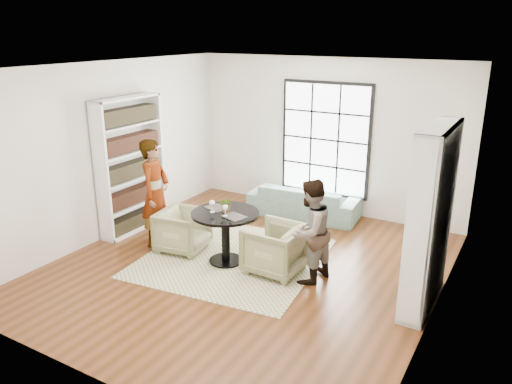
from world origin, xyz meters
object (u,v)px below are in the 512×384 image
Objects in this scene: armchair_left at (183,230)px; armchair_right at (275,249)px; pedestal_table at (225,226)px; wine_glass_right at (225,208)px; sofa at (304,201)px; person_left at (155,193)px; person_right at (310,232)px; flower_centerpiece at (227,205)px; wine_glass_left at (212,204)px.

armchair_right is (1.67, 0.08, 0.03)m from armchair_left.
pedestal_table is 5.76× the size of wine_glass_right.
wine_glass_right reaches higher than sofa.
armchair_left is at bearing 61.70° from sofa.
wine_glass_right is at bearing 82.65° from sofa.
pedestal_table is 0.85m from armchair_right.
person_left is 2.77m from person_right.
armchair_left is 3.27× the size of flower_centerpiece.
armchair_right is 1.17m from wine_glass_left.
person_right reaches higher than pedestal_table.
sofa is 2.67m from person_right.
pedestal_table is 0.68× the size of person_right.
flower_centerpiece reaches higher than armchair_left.
person_left reaches higher than sofa.
armchair_left is 0.78m from person_left.
armchair_right reaches higher than armchair_left.
person_right is (2.22, 0.08, 0.42)m from armchair_left.
armchair_right is at bearing -78.51° from person_right.
wine_glass_right is (0.09, -0.13, 0.36)m from pedestal_table.
armchair_left is at bearing 170.40° from wine_glass_left.
pedestal_table reaches higher than sofa.
sofa is 2.43m from armchair_right.
armchair_right is (0.62, -2.35, 0.06)m from sofa.
wine_glass_right is 0.78× the size of flower_centerpiece.
pedestal_table is 1.43m from person_left.
armchair_left is at bearing 170.68° from wine_glass_right.
pedestal_table is 1.37× the size of armchair_left.
flower_centerpiece is (-0.18, -2.44, 0.64)m from sofa.
wine_glass_left is at bearing 171.38° from wine_glass_right.
person_right is 8.42× the size of wine_glass_right.
sofa is 10.91× the size of wine_glass_left.
flower_centerpiece is at bearing -74.69° from person_right.
flower_centerpiece is at bearing -104.09° from person_left.
armchair_left is 0.50× the size of person_right.
pedestal_table is 4.48× the size of flower_centerpiece.
person_right is at bearing -102.08° from person_left.
wine_glass_left is (-0.37, -2.55, 0.66)m from sofa.
armchair_right is (0.81, 0.11, -0.23)m from pedestal_table.
wine_glass_left is at bearing 76.69° from sofa.
armchair_right is 4.51× the size of wine_glass_right.
wine_glass_left is 0.22m from flower_centerpiece.
pedestal_table is 1.38m from person_right.
armchair_left is 0.42× the size of person_left.
flower_centerpiece is at bearing 80.83° from sofa.
wine_glass_left reaches higher than armchair_left.
pedestal_table is at bearing 124.48° from wine_glass_right.
person_left reaches higher than flower_centerpiece.
armchair_left is at bearing -85.53° from armchair_right.
armchair_left is 3.94× the size of wine_glass_left.
flower_centerpiece is (0.19, 0.11, -0.02)m from wine_glass_left.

